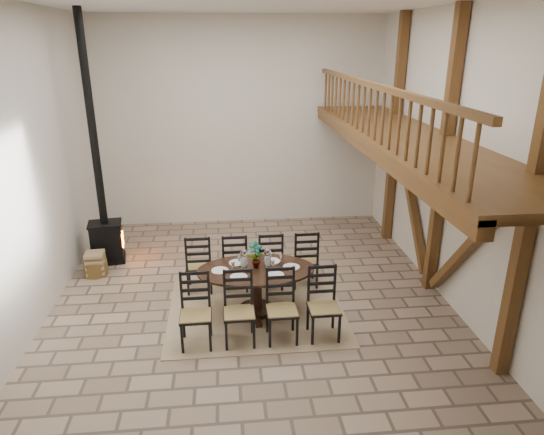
{
  "coord_description": "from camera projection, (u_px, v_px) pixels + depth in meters",
  "views": [
    {
      "loc": [
        -0.42,
        -7.87,
        4.43
      ],
      "look_at": [
        0.43,
        0.4,
        1.37
      ],
      "focal_mm": 32.0,
      "sensor_mm": 36.0,
      "label": 1
    }
  ],
  "objects": [
    {
      "name": "dining_table",
      "position": [
        256.0,
        291.0,
        8.26
      ],
      "size": [
        2.47,
        2.23,
        1.28
      ],
      "rotation": [
        0.0,
        0.0,
        0.01
      ],
      "color": "black",
      "rests_on": "ground"
    },
    {
      "name": "ground",
      "position": [
        251.0,
        296.0,
        8.92
      ],
      "size": [
        8.0,
        8.0,
        0.0
      ],
      "primitive_type": "plane",
      "color": "gray",
      "rests_on": "ground"
    },
    {
      "name": "log_stack",
      "position": [
        96.0,
        263.0,
        9.64
      ],
      "size": [
        0.39,
        0.4,
        0.49
      ],
      "rotation": [
        0.0,
        0.0,
        0.08
      ],
      "color": "tan",
      "rests_on": "ground"
    },
    {
      "name": "room_shell",
      "position": [
        320.0,
        131.0,
        7.99
      ],
      "size": [
        7.02,
        8.02,
        5.01
      ],
      "color": "beige",
      "rests_on": "ground"
    },
    {
      "name": "wood_stove",
      "position": [
        103.0,
        211.0,
        9.94
      ],
      "size": [
        0.75,
        0.62,
        5.0
      ],
      "rotation": [
        0.0,
        0.0,
        0.16
      ],
      "color": "black",
      "rests_on": "ground"
    },
    {
      "name": "rug",
      "position": [
        256.0,
        311.0,
        8.4
      ],
      "size": [
        3.0,
        2.5,
        0.02
      ],
      "primitive_type": "cube",
      "color": "tan",
      "rests_on": "ground"
    },
    {
      "name": "log_basket",
      "position": [
        96.0,
        267.0,
        9.67
      ],
      "size": [
        0.45,
        0.45,
        0.37
      ],
      "rotation": [
        0.0,
        0.0,
        0.16
      ],
      "color": "brown",
      "rests_on": "ground"
    }
  ]
}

